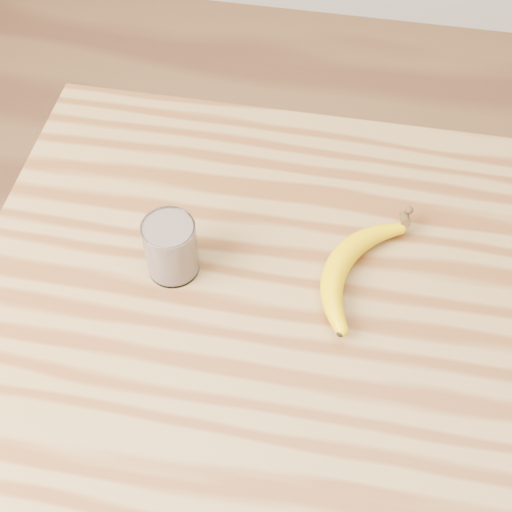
# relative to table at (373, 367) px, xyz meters

# --- Properties ---
(room) EXTENTS (4.04, 4.04, 2.70)m
(room) POSITION_rel_table_xyz_m (0.00, 0.00, 0.58)
(room) COLOR brown
(room) RESTS_ON ground
(table) EXTENTS (1.20, 0.80, 0.90)m
(table) POSITION_rel_table_xyz_m (0.00, 0.00, 0.00)
(table) COLOR olive
(table) RESTS_ON ground
(smoothie_glass) EXTENTS (0.08, 0.08, 0.09)m
(smoothie_glass) POSITION_rel_table_xyz_m (-0.31, 0.04, 0.18)
(smoothie_glass) COLOR white
(smoothie_glass) RESTS_ON table
(banana) EXTENTS (0.20, 0.32, 0.04)m
(banana) POSITION_rel_table_xyz_m (-0.07, 0.08, 0.15)
(banana) COLOR #E6B500
(banana) RESTS_ON table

